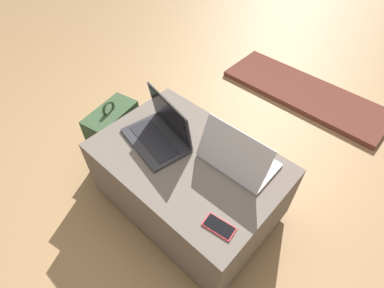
# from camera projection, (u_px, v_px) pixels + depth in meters

# --- Properties ---
(ground_plane) EXTENTS (14.00, 14.00, 0.00)m
(ground_plane) POSITION_uv_depth(u_px,v_px,m) (189.00, 203.00, 1.90)
(ground_plane) COLOR tan
(ottoman) EXTENTS (1.00, 0.68, 0.46)m
(ottoman) POSITION_uv_depth(u_px,v_px,m) (188.00, 182.00, 1.73)
(ottoman) COLOR #3D3832
(ottoman) RESTS_ON ground_plane
(laptop_near) EXTENTS (0.41, 0.31, 0.25)m
(laptop_near) POSITION_uv_depth(u_px,v_px,m) (160.00, 132.00, 1.61)
(laptop_near) COLOR #333338
(laptop_near) RESTS_ON ottoman
(laptop_far) EXTENTS (0.38, 0.25, 0.24)m
(laptop_far) POSITION_uv_depth(u_px,v_px,m) (237.00, 158.00, 1.49)
(laptop_far) COLOR silver
(laptop_far) RESTS_ON ottoman
(cell_phone) EXTENTS (0.15, 0.09, 0.01)m
(cell_phone) POSITION_uv_depth(u_px,v_px,m) (219.00, 227.00, 1.29)
(cell_phone) COLOR red
(cell_phone) RESTS_ON ottoman
(backpack) EXTENTS (0.27, 0.36, 0.53)m
(backpack) POSITION_uv_depth(u_px,v_px,m) (115.00, 138.00, 1.98)
(backpack) COLOR #385133
(backpack) RESTS_ON ground_plane
(fireplace_hearth) EXTENTS (1.40, 0.50, 0.04)m
(fireplace_hearth) POSITION_uv_depth(u_px,v_px,m) (304.00, 93.00, 2.62)
(fireplace_hearth) COLOR brown
(fireplace_hearth) RESTS_ON ground_plane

